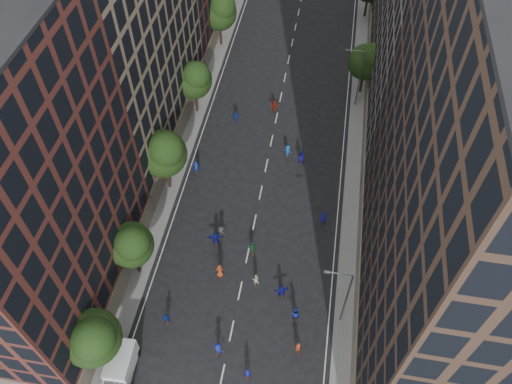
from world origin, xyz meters
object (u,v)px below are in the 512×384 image
skater_1 (248,373)px  skater_2 (295,313)px  streetlamp_far (359,76)px  cargo_van (120,368)px  streetlamp_near (345,296)px

skater_1 → skater_2: bearing=-127.0°
streetlamp_far → cargo_van: bearing=-115.2°
cargo_van → skater_2: 17.49m
cargo_van → skater_1: bearing=5.6°
cargo_van → streetlamp_near: bearing=21.6°
streetlamp_near → skater_2: streetlamp_near is taller
streetlamp_near → cargo_van: (-19.67, -8.88, -3.76)m
cargo_van → skater_1: size_ratio=3.22×
streetlamp_far → streetlamp_near: bearing=-90.0°
cargo_van → skater_1: (11.69, 1.71, -0.61)m
streetlamp_far → skater_1: (-7.98, -40.17, -4.38)m
skater_1 → streetlamp_near: bearing=-146.3°
streetlamp_far → skater_1: bearing=-101.2°
streetlamp_near → skater_1: (-7.98, -7.17, -4.38)m
streetlamp_far → skater_2: streetlamp_far is taller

